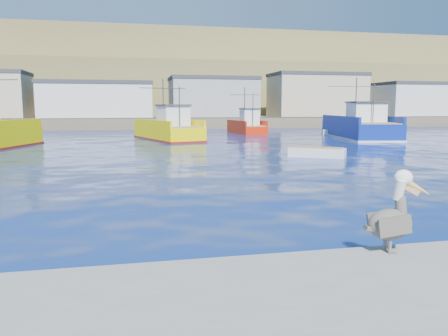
% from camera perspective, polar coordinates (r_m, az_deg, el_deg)
% --- Properties ---
extents(ground, '(260.00, 260.00, 0.00)m').
position_cam_1_polar(ground, '(12.48, 9.30, -8.19)').
color(ground, '#070F54').
rests_on(ground, ground).
extents(dock_bollards, '(36.20, 0.20, 0.30)m').
position_cam_1_polar(dock_bollards, '(9.64, 20.20, -9.42)').
color(dock_bollards, '#4C4C4C').
rests_on(dock_bollards, dock).
extents(far_shore, '(200.00, 81.00, 24.00)m').
position_cam_1_polar(far_shore, '(120.57, -9.98, 10.51)').
color(far_shore, brown).
rests_on(far_shore, ground).
extents(trawler_yellow_b, '(6.98, 11.77, 6.49)m').
position_cam_1_polar(trawler_yellow_b, '(46.68, -7.26, 4.96)').
color(trawler_yellow_b, '#FFE400').
rests_on(trawler_yellow_b, ground).
extents(trawler_blue, '(7.07, 14.39, 6.83)m').
position_cam_1_polar(trawler_blue, '(51.18, 17.31, 5.09)').
color(trawler_blue, navy).
rests_on(trawler_blue, ground).
extents(boat_orange, '(4.10, 8.04, 6.02)m').
position_cam_1_polar(boat_orange, '(57.10, 3.05, 5.53)').
color(boat_orange, red).
rests_on(boat_orange, ground).
extents(skiff_mid, '(3.92, 3.22, 0.83)m').
position_cam_1_polar(skiff_mid, '(30.86, 12.06, 1.89)').
color(skiff_mid, silver).
rests_on(skiff_mid, ground).
extents(skiff_far, '(4.19, 3.93, 0.93)m').
position_cam_1_polar(skiff_far, '(56.65, 14.36, 4.55)').
color(skiff_far, silver).
rests_on(skiff_far, ground).
extents(pelican, '(1.39, 0.63, 1.70)m').
position_cam_1_polar(pelican, '(9.56, 21.16, -6.02)').
color(pelican, '#595451').
rests_on(pelican, dock).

